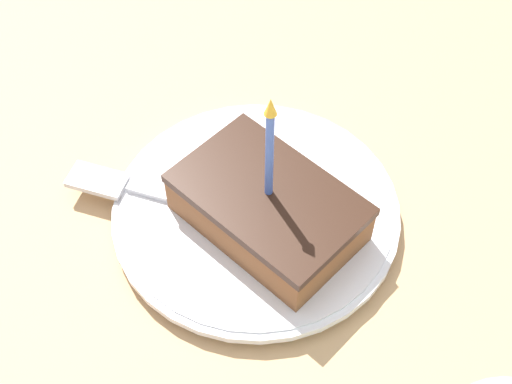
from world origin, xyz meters
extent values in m
cube|color=tan|center=(0.00, 0.00, -0.02)|extent=(2.40, 2.40, 0.04)
cylinder|color=silver|center=(0.02, -0.01, 0.01)|extent=(0.21, 0.21, 0.01)
cylinder|color=silver|center=(0.02, -0.01, 0.01)|extent=(0.22, 0.22, 0.01)
cube|color=brown|center=(0.02, -0.02, 0.03)|extent=(0.08, 0.13, 0.03)
cube|color=black|center=(0.02, -0.02, 0.05)|extent=(0.08, 0.13, 0.01)
cylinder|color=#4C72E0|center=(0.02, -0.02, 0.09)|extent=(0.01, 0.01, 0.08)
cone|color=yellow|center=(0.02, -0.02, 0.14)|extent=(0.01, 0.01, 0.01)
cube|color=silver|center=(0.00, 0.01, 0.02)|extent=(0.07, 0.13, 0.00)
cube|color=silver|center=(-0.04, 0.10, 0.02)|extent=(0.04, 0.05, 0.00)
camera|label=1|loc=(-0.20, -0.22, 0.45)|focal=50.00mm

